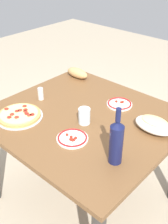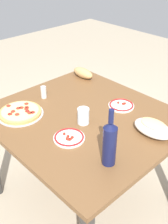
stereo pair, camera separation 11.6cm
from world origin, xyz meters
name	(u,v)px [view 1 (the left image)]	position (x,y,z in m)	size (l,w,h in m)	color
ground_plane	(84,197)	(0.00, 0.00, 0.00)	(8.00, 8.00, 0.00)	tan
dining_table	(84,132)	(0.00, 0.00, 0.64)	(1.14, 1.04, 0.76)	brown
pepperoni_pizza	(19,115)	(-0.29, -0.29, 0.77)	(0.29, 0.29, 0.03)	#B7B7BC
baked_pasta_dish	(154,124)	(0.41, 0.16, 0.80)	(0.24, 0.15, 0.08)	white
wine_bottle	(116,141)	(0.40, -0.21, 0.89)	(0.07, 0.07, 0.32)	#141942
water_glass	(84,116)	(0.05, -0.06, 0.81)	(0.07, 0.07, 0.10)	silver
side_plate_near	(72,138)	(0.11, -0.22, 0.77)	(0.18, 0.18, 0.02)	white
side_plate_far	(119,104)	(0.09, 0.26, 0.77)	(0.17, 0.17, 0.02)	white
bread_loaf	(77,73)	(-0.43, 0.39, 0.80)	(0.20, 0.09, 0.08)	tan
spice_shaker	(41,94)	(-0.37, -0.04, 0.80)	(0.04, 0.04, 0.09)	silver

